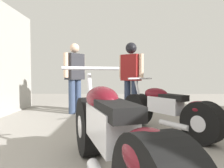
# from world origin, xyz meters

# --- Properties ---
(ground_plane) EXTENTS (15.08, 15.08, 0.00)m
(ground_plane) POSITION_xyz_m (0.00, 3.14, 0.00)
(ground_plane) COLOR gray
(motorcycle_maroon_cruiser) EXTENTS (1.03, 2.25, 1.07)m
(motorcycle_maroon_cruiser) POSITION_xyz_m (-0.46, 1.98, 0.44)
(motorcycle_maroon_cruiser) COLOR black
(motorcycle_maroon_cruiser) RESTS_ON ground_plane
(motorcycle_black_naked) EXTENTS (1.33, 1.74, 0.92)m
(motorcycle_black_naked) POSITION_xyz_m (0.44, 3.69, 0.37)
(motorcycle_black_naked) COLOR black
(motorcycle_black_naked) RESTS_ON ground_plane
(mechanic_in_blue) EXTENTS (0.49, 0.65, 1.76)m
(mechanic_in_blue) POSITION_xyz_m (-1.43, 5.47, 1.00)
(mechanic_in_blue) COLOR #384766
(mechanic_in_blue) RESTS_ON ground_plane
(mechanic_with_helmet) EXTENTS (0.60, 0.52, 1.76)m
(mechanic_with_helmet) POSITION_xyz_m (-0.02, 5.31, 1.05)
(mechanic_with_helmet) COLOR #2D3851
(mechanic_with_helmet) RESTS_ON ground_plane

